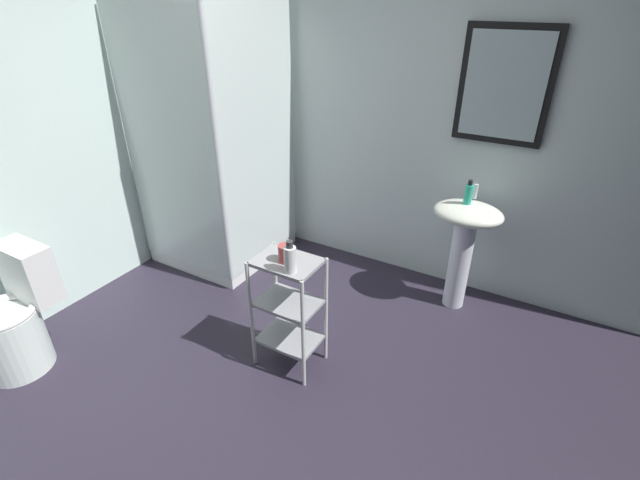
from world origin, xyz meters
TOP-DOWN VIEW (x-y plane):
  - ground_plane at (0.00, 0.00)m, footprint 4.20×4.20m
  - wall_back at (0.01, 1.85)m, footprint 4.20×0.14m
  - shower_stall at (-1.23, 1.18)m, footprint 0.92×0.92m
  - pedestal_sink at (0.66, 1.52)m, footprint 0.46×0.37m
  - sink_faucet at (0.66, 1.64)m, footprint 0.03×0.03m
  - toilet at (-1.48, -0.41)m, footprint 0.37×0.49m
  - storage_cart at (-0.06, 0.42)m, footprint 0.38×0.28m
  - hand_soap_bottle at (0.64, 1.52)m, footprint 0.05×0.05m
  - lotion_bottle_white at (0.02, 0.33)m, footprint 0.07×0.07m
  - rinse_cup at (-0.07, 0.41)m, footprint 0.08×0.08m

SIDE VIEW (x-z plane):
  - ground_plane at x=0.00m, z-range -0.02..0.00m
  - toilet at x=-1.48m, z-range -0.07..0.69m
  - storage_cart at x=-0.06m, z-range 0.07..0.81m
  - shower_stall at x=-1.23m, z-range -0.54..1.46m
  - pedestal_sink at x=0.66m, z-range 0.17..0.98m
  - rinse_cup at x=-0.07m, z-range 0.74..0.84m
  - lotion_bottle_white at x=0.02m, z-range 0.73..0.91m
  - sink_faucet at x=0.66m, z-range 0.81..0.91m
  - hand_soap_bottle at x=0.64m, z-range 0.80..0.96m
  - wall_back at x=0.01m, z-range 0.00..2.50m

